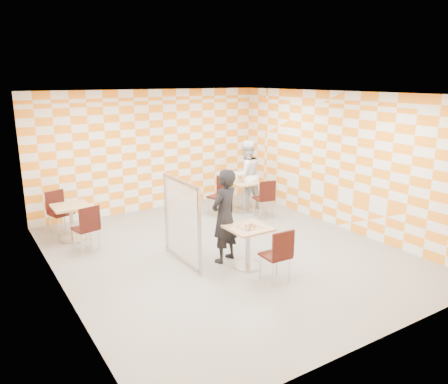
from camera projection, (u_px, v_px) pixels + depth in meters
name	position (u px, v px, depth m)	size (l,w,h in m)	color
room_shell	(210.00, 172.00, 8.50)	(7.00, 7.00, 7.00)	gray
main_table	(248.00, 240.00, 7.66)	(0.70, 0.70, 0.75)	tan
second_table	(244.00, 191.00, 10.96)	(0.70, 0.70, 0.75)	tan
empty_table	(72.00, 217.00, 8.95)	(0.70, 0.70, 0.75)	tan
chair_main_front	(279.00, 252.00, 7.05)	(0.43, 0.44, 0.92)	black
chair_second_front	(265.00, 196.00, 10.40)	(0.49, 0.50, 0.92)	black
chair_second_side	(221.00, 192.00, 10.72)	(0.54, 0.53, 0.92)	black
chair_empty_near	(88.00, 225.00, 8.33)	(0.50, 0.51, 0.92)	black
chair_empty_far	(58.00, 209.00, 9.38)	(0.53, 0.54, 0.92)	black
partition	(182.00, 221.00, 7.79)	(0.08, 1.38, 1.55)	white
man_dark	(224.00, 216.00, 7.84)	(0.63, 0.41, 1.72)	black
man_white	(246.00, 175.00, 11.04)	(0.86, 0.67, 1.77)	white
pizza_on_foil	(249.00, 226.00, 7.59)	(0.40, 0.40, 0.04)	silver
sport_bottle	(237.00, 179.00, 10.87)	(0.06, 0.06, 0.20)	white
soda_bottle	(248.00, 177.00, 10.95)	(0.07, 0.07, 0.23)	black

